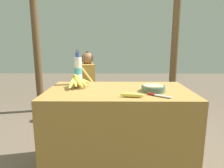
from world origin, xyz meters
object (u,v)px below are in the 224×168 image
at_px(serving_bowl, 153,88).
at_px(seated_vendor, 85,81).
at_px(support_post_near, 36,36).
at_px(loose_banana_front, 132,95).
at_px(banana_bunch_green, 132,89).
at_px(banana_bunch_ripe, 78,81).
at_px(support_post_far, 175,36).
at_px(knife, 156,95).
at_px(water_bottle, 78,70).
at_px(wooden_bench, 105,97).

xyz_separation_m(serving_bowl, seated_vendor, (-0.78, 1.40, -0.21)).
xyz_separation_m(seated_vendor, support_post_near, (-0.83, 0.31, 0.69)).
xyz_separation_m(loose_banana_front, banana_bunch_green, (0.15, 1.64, -0.34)).
xyz_separation_m(banana_bunch_ripe, loose_banana_front, (0.47, -0.35, -0.04)).
bearing_deg(support_post_far, knife, -110.03).
bearing_deg(water_bottle, support_post_far, 46.30).
distance_m(serving_bowl, banana_bunch_green, 1.49).
height_order(banana_bunch_ripe, support_post_near, support_post_near).
height_order(water_bottle, knife, water_bottle).
relative_size(serving_bowl, support_post_near, 0.08).
relative_size(seated_vendor, banana_bunch_green, 4.24).
xyz_separation_m(wooden_bench, support_post_far, (1.14, 0.26, 0.96)).
height_order(banana_bunch_ripe, knife, banana_bunch_ripe).
xyz_separation_m(water_bottle, wooden_bench, (0.21, 1.15, -0.58)).
bearing_deg(support_post_near, loose_banana_front, -53.26).
distance_m(loose_banana_front, support_post_near, 2.43).
relative_size(knife, banana_bunch_green, 0.67).
distance_m(banana_bunch_ripe, banana_bunch_green, 1.49).
bearing_deg(seated_vendor, water_bottle, 84.22).
bearing_deg(wooden_bench, serving_bowl, -71.84).
xyz_separation_m(serving_bowl, support_post_near, (-1.62, 1.71, 0.48)).
distance_m(water_bottle, banana_bunch_green, 1.40).
relative_size(banana_bunch_green, support_post_near, 0.10).
bearing_deg(banana_bunch_green, loose_banana_front, -95.12).
relative_size(loose_banana_front, banana_bunch_green, 0.75).
bearing_deg(banana_bunch_ripe, knife, -25.11).
bearing_deg(knife, banana_bunch_ripe, -169.46).
height_order(seated_vendor, support_post_far, support_post_far).
height_order(banana_bunch_ripe, seated_vendor, seated_vendor).
bearing_deg(seated_vendor, support_post_far, -179.09).
distance_m(serving_bowl, loose_banana_front, 0.28).
xyz_separation_m(serving_bowl, knife, (-0.01, -0.16, -0.02)).
bearing_deg(support_post_near, wooden_bench, -13.03).
bearing_deg(banana_bunch_ripe, water_bottle, 97.18).
relative_size(knife, support_post_near, 0.06).
bearing_deg(banana_bunch_green, knife, -88.59).
xyz_separation_m(water_bottle, support_post_far, (1.35, 1.42, 0.37)).
relative_size(banana_bunch_ripe, support_post_near, 0.12).
bearing_deg(support_post_far, seated_vendor, -168.15).
relative_size(banana_bunch_green, support_post_far, 0.10).
xyz_separation_m(knife, banana_bunch_green, (-0.04, 1.60, -0.33)).
bearing_deg(banana_bunch_ripe, support_post_far, 49.35).
height_order(banana_bunch_green, support_post_near, support_post_near).
bearing_deg(banana_bunch_ripe, support_post_near, 121.41).
xyz_separation_m(loose_banana_front, knife, (0.19, 0.04, -0.01)).
relative_size(loose_banana_front, seated_vendor, 0.18).
distance_m(banana_bunch_green, support_post_far, 1.13).
distance_m(seated_vendor, support_post_far, 1.64).
bearing_deg(banana_bunch_ripe, wooden_bench, 81.51).
xyz_separation_m(wooden_bench, seated_vendor, (-0.31, -0.04, 0.27)).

